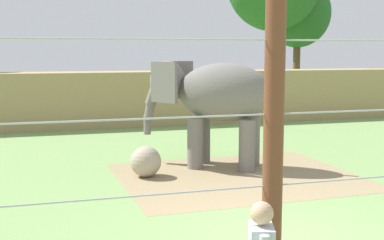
{
  "coord_description": "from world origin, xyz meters",
  "views": [
    {
      "loc": [
        -3.77,
        -7.6,
        3.07
      ],
      "look_at": [
        -0.17,
        4.52,
        1.4
      ],
      "focal_mm": 48.97,
      "sensor_mm": 36.0,
      "label": 1
    }
  ],
  "objects": [
    {
      "name": "embankment_wall",
      "position": [
        0.0,
        13.97,
        1.12
      ],
      "size": [
        36.0,
        1.8,
        2.23
      ],
      "primitive_type": "cube",
      "color": "tan",
      "rests_on": "ground"
    },
    {
      "name": "cable_fence",
      "position": [
        0.04,
        -2.35,
        2.09
      ],
      "size": [
        9.77,
        0.23,
        4.17
      ],
      "color": "brown",
      "rests_on": "ground"
    },
    {
      "name": "ground_plane",
      "position": [
        0.0,
        0.0,
        0.0
      ],
      "size": [
        120.0,
        120.0,
        0.0
      ],
      "primitive_type": "plane",
      "color": "#759956"
    },
    {
      "name": "enrichment_ball",
      "position": [
        -1.28,
        4.77,
        0.38
      ],
      "size": [
        0.76,
        0.76,
        0.76
      ],
      "primitive_type": "sphere",
      "color": "tan",
      "rests_on": "ground"
    },
    {
      "name": "tree_far_right",
      "position": [
        11.61,
        21.57,
        5.34
      ],
      "size": [
        3.98,
        3.98,
        7.46
      ],
      "color": "brown",
      "rests_on": "ground"
    },
    {
      "name": "elephant",
      "position": [
        0.69,
        5.43,
        1.87
      ],
      "size": [
        3.42,
        2.79,
        2.82
      ],
      "color": "slate",
      "rests_on": "ground"
    },
    {
      "name": "dirt_patch",
      "position": [
        0.91,
        4.15,
        0.0
      ],
      "size": [
        5.89,
        4.96,
        0.01
      ],
      "primitive_type": "cube",
      "rotation": [
        0.0,
        0.0,
        0.03
      ],
      "color": "#937F5B",
      "rests_on": "ground"
    }
  ]
}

